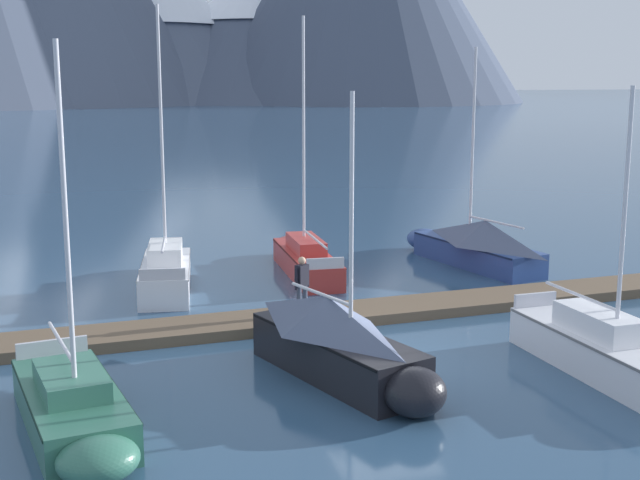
% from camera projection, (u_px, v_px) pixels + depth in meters
% --- Properties ---
extents(ground_plane, '(700.00, 700.00, 0.00)m').
position_uv_depth(ground_plane, '(384.00, 364.00, 21.20)').
color(ground_plane, '#2D4C6B').
extents(mountain_east_summit, '(85.19, 85.19, 42.49)m').
position_uv_depth(mountain_east_summit, '(144.00, 15.00, 230.66)').
color(mountain_east_summit, '#4C566B').
rests_on(mountain_east_summit, ground).
extents(mountain_rear_spur, '(94.61, 94.61, 38.09)m').
position_uv_depth(mountain_rear_spur, '(265.00, 27.00, 237.91)').
color(mountain_rear_spur, '#424C60').
rests_on(mountain_rear_spur, ground).
extents(dock, '(24.48, 3.79, 0.30)m').
position_uv_depth(dock, '(338.00, 315.00, 24.96)').
color(dock, brown).
rests_on(dock, ground).
extents(sailboat_second_berth, '(2.60, 5.87, 7.65)m').
position_uv_depth(sailboat_second_berth, '(75.00, 409.00, 16.93)').
color(sailboat_second_berth, '#336B56').
rests_on(sailboat_second_berth, ground).
extents(sailboat_mid_dock_port, '(2.21, 6.43, 9.19)m').
position_uv_depth(sailboat_mid_dock_port, '(166.00, 269.00, 28.68)').
color(sailboat_mid_dock_port, white).
rests_on(sailboat_mid_dock_port, ground).
extents(sailboat_mid_dock_starboard, '(3.37, 6.25, 6.67)m').
position_uv_depth(sailboat_mid_dock_starboard, '(341.00, 343.00, 19.93)').
color(sailboat_mid_dock_starboard, black).
rests_on(sailboat_mid_dock_starboard, ground).
extents(sailboat_far_berth, '(1.61, 7.06, 9.00)m').
position_uv_depth(sailboat_far_berth, '(304.00, 257.00, 31.00)').
color(sailboat_far_berth, '#B2332D').
rests_on(sailboat_far_berth, ground).
extents(sailboat_outer_slip, '(1.71, 6.60, 6.78)m').
position_uv_depth(sailboat_outer_slip, '(607.00, 353.00, 20.10)').
color(sailboat_outer_slip, silver).
rests_on(sailboat_outer_slip, ground).
extents(sailboat_end_of_dock, '(3.17, 7.27, 8.00)m').
position_uv_depth(sailboat_end_of_dock, '(474.00, 243.00, 32.07)').
color(sailboat_end_of_dock, navy).
rests_on(sailboat_end_of_dock, ground).
extents(person_on_dock, '(0.50, 0.40, 1.69)m').
position_uv_depth(person_on_dock, '(302.00, 282.00, 24.26)').
color(person_on_dock, '#384256').
rests_on(person_on_dock, dock).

